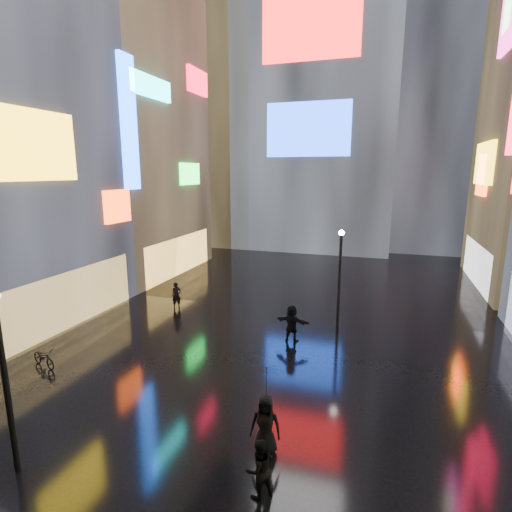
% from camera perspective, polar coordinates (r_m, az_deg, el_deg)
% --- Properties ---
extents(ground, '(140.00, 140.00, 0.00)m').
position_cam_1_polar(ground, '(23.81, 6.07, -8.00)').
color(ground, black).
rests_on(ground, ground).
extents(building_left_far, '(10.28, 12.00, 22.00)m').
position_cam_1_polar(building_left_far, '(34.78, -18.90, 16.11)').
color(building_left_far, black).
rests_on(building_left_far, ground).
extents(tower_main, '(16.00, 14.20, 42.00)m').
position_cam_1_polar(tower_main, '(48.26, 9.55, 27.34)').
color(tower_main, black).
rests_on(tower_main, ground).
extents(tower_flank_right, '(12.00, 12.00, 34.00)m').
position_cam_1_polar(tower_flank_right, '(48.93, 24.85, 21.41)').
color(tower_flank_right, black).
rests_on(tower_flank_right, ground).
extents(tower_flank_left, '(10.00, 10.00, 26.00)m').
position_cam_1_polar(tower_flank_left, '(47.93, -4.97, 17.80)').
color(tower_flank_left, black).
rests_on(tower_flank_left, ground).
extents(lamp_near, '(0.30, 0.30, 5.20)m').
position_cam_1_polar(lamp_near, '(12.71, -32.30, -13.95)').
color(lamp_near, black).
rests_on(lamp_near, ground).
extents(lamp_far, '(0.30, 0.30, 5.20)m').
position_cam_1_polar(lamp_far, '(21.20, 11.86, -2.38)').
color(lamp_far, black).
rests_on(lamp_far, ground).
extents(pedestrian_1, '(0.96, 0.96, 1.57)m').
position_cam_1_polar(pedestrian_1, '(11.37, 0.42, -28.11)').
color(pedestrian_1, black).
rests_on(pedestrian_1, ground).
extents(pedestrian_4, '(0.96, 0.68, 1.84)m').
position_cam_1_polar(pedestrian_4, '(12.54, 1.36, -23.00)').
color(pedestrian_4, black).
rests_on(pedestrian_4, ground).
extents(pedestrian_5, '(1.74, 0.74, 1.82)m').
position_cam_1_polar(pedestrian_5, '(19.65, 5.13, -9.56)').
color(pedestrian_5, black).
rests_on(pedestrian_5, ground).
extents(pedestrian_6, '(0.68, 0.68, 1.59)m').
position_cam_1_polar(pedestrian_6, '(24.61, -11.28, -5.54)').
color(pedestrian_6, black).
rests_on(pedestrian_6, ground).
extents(umbrella_2, '(1.44, 1.45, 0.94)m').
position_cam_1_polar(umbrella_2, '(11.80, 1.39, -17.46)').
color(umbrella_2, black).
rests_on(umbrella_2, pedestrian_4).
extents(bicycle, '(1.65, 0.97, 0.82)m').
position_cam_1_polar(bicycle, '(19.57, -28.05, -12.68)').
color(bicycle, black).
rests_on(bicycle, ground).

